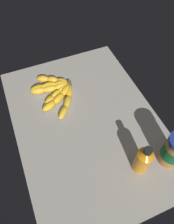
{
  "coord_description": "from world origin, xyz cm",
  "views": [
    {
      "loc": [
        -44.47,
        18.29,
        77.58
      ],
      "look_at": [
        1.13,
        -0.48,
        5.86
      ],
      "focal_mm": 33.79,
      "sensor_mm": 36.0,
      "label": 1
    }
  ],
  "objects": [
    {
      "name": "ground_plane",
      "position": [
        0.0,
        0.0,
        -1.84
      ],
      "size": [
        85.44,
        60.25,
        3.68
      ],
      "primitive_type": "cube",
      "color": "gray"
    },
    {
      "name": "peanut_butter_jar",
      "position": [
        -27.44,
        -22.44,
        7.88
      ],
      "size": [
        8.37,
        8.37,
        15.82
      ],
      "color": "#B27238",
      "rests_on": "ground_plane"
    },
    {
      "name": "banana_bunch",
      "position": [
        20.92,
        7.79,
        1.68
      ],
      "size": [
        29.08,
        19.93,
        3.66
      ],
      "color": "gold",
      "rests_on": "ground_plane"
    },
    {
      "name": "honey_bottle",
      "position": [
        -25.96,
        -10.68,
        6.96
      ],
      "size": [
        5.8,
        5.8,
        15.42
      ],
      "color": "orange",
      "rests_on": "ground_plane"
    }
  ]
}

